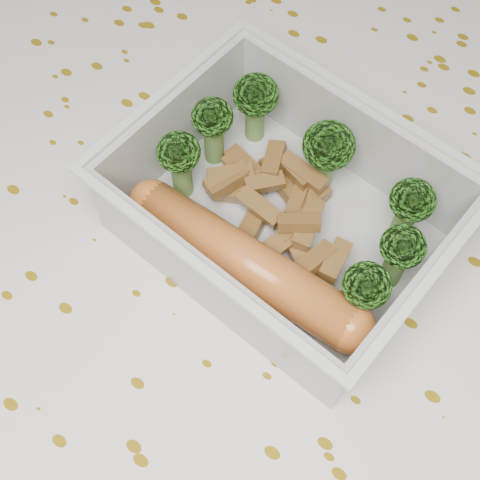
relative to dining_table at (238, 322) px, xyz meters
The scene contains 7 objects.
ground_plane 0.67m from the dining_table, ahead, with size 4.00×4.00×0.00m, color olive.
dining_table is the anchor object (origin of this frame).
tablecloth 0.05m from the dining_table, ahead, with size 1.46×0.96×0.19m.
lunch_container 0.12m from the dining_table, 77.20° to the left, with size 0.21×0.17×0.07m.
broccoli_florets 0.14m from the dining_table, 82.24° to the left, with size 0.17×0.11×0.06m.
meat_pile 0.12m from the dining_table, 94.65° to the left, with size 0.11×0.08×0.03m.
sausage 0.12m from the dining_table, 18.66° to the right, with size 0.17×0.03×0.03m.
Camera 1 is at (0.10, -0.15, 1.14)m, focal length 50.00 mm.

